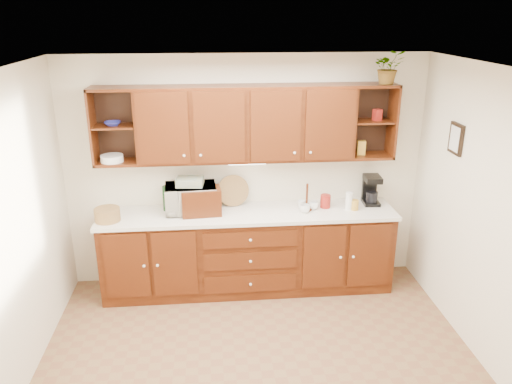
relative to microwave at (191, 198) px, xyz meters
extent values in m
plane|color=brown|center=(0.62, -1.52, -1.09)|extent=(4.00, 4.00, 0.00)
plane|color=white|center=(0.62, -1.52, 1.51)|extent=(4.00, 4.00, 0.00)
plane|color=#EBE1C6|center=(0.62, 0.23, 0.21)|extent=(4.00, 0.00, 4.00)
plane|color=#EBE1C6|center=(-1.38, -1.52, 0.21)|extent=(0.00, 3.50, 3.50)
plane|color=#EBE1C6|center=(2.62, -1.52, 0.21)|extent=(0.00, 3.50, 3.50)
cube|color=black|center=(0.62, -0.07, -0.64)|extent=(3.20, 0.60, 0.90)
cube|color=white|center=(0.62, -0.08, -0.17)|extent=(3.24, 0.64, 0.04)
cube|color=black|center=(0.62, 0.07, 0.80)|extent=(2.30, 0.33, 0.80)
cube|color=black|center=(-0.76, 0.22, 0.80)|extent=(0.45, 0.02, 0.80)
cube|color=black|center=(1.99, 0.22, 0.80)|extent=(0.45, 0.02, 0.80)
cube|color=black|center=(-0.76, 0.07, 0.80)|extent=(0.43, 0.30, 0.02)
cube|color=black|center=(1.99, 0.07, 0.80)|extent=(0.43, 0.30, 0.02)
cube|color=black|center=(1.99, 0.07, 1.18)|extent=(0.45, 0.33, 0.03)
cube|color=white|center=(0.62, 0.02, 0.38)|extent=(0.40, 0.05, 0.02)
cube|color=black|center=(2.60, -0.62, 0.76)|extent=(0.03, 0.24, 0.30)
cylinder|color=olive|center=(-0.86, -0.18, -0.08)|extent=(0.34, 0.34, 0.14)
imported|color=silver|center=(0.00, 0.00, 0.00)|extent=(0.57, 0.40, 0.30)
cube|color=tan|center=(0.00, 0.00, 0.19)|extent=(0.30, 0.24, 0.08)
cylinder|color=black|center=(-0.27, 0.05, -0.01)|extent=(0.08, 0.08, 0.28)
cylinder|color=olive|center=(0.47, 0.14, -0.14)|extent=(0.37, 0.14, 0.35)
cube|color=black|center=(0.11, -0.09, 0.00)|extent=(0.44, 0.29, 0.29)
cylinder|color=black|center=(1.27, -0.08, 0.00)|extent=(0.02, 0.02, 0.30)
cylinder|color=black|center=(1.27, -0.08, -0.14)|extent=(0.12, 0.12, 0.02)
imported|color=white|center=(1.35, -0.07, -0.11)|extent=(0.12, 0.12, 0.09)
imported|color=white|center=(1.22, -0.01, -0.11)|extent=(0.12, 0.12, 0.09)
imported|color=white|center=(1.23, -0.15, -0.11)|extent=(0.12, 0.12, 0.09)
cylinder|color=maroon|center=(1.49, -0.02, -0.08)|extent=(0.15, 0.15, 0.15)
cylinder|color=white|center=(1.73, -0.11, -0.05)|extent=(0.08, 0.08, 0.20)
cylinder|color=gold|center=(1.80, -0.12, -0.09)|extent=(0.11, 0.11, 0.11)
cube|color=black|center=(2.03, 0.04, -0.13)|extent=(0.19, 0.24, 0.04)
cube|color=black|center=(2.03, 0.13, 0.01)|extent=(0.16, 0.06, 0.28)
cube|color=black|center=(2.03, 0.04, 0.15)|extent=(0.19, 0.24, 0.06)
cylinder|color=black|center=(2.03, 0.02, -0.06)|extent=(0.14, 0.14, 0.12)
imported|color=navy|center=(-0.76, 0.05, 0.83)|extent=(0.19, 0.19, 0.04)
cylinder|color=white|center=(-0.80, 0.03, 0.46)|extent=(0.25, 0.25, 0.07)
cube|color=gold|center=(1.88, 0.06, 0.51)|extent=(0.09, 0.08, 0.16)
cube|color=maroon|center=(2.03, 0.05, 0.87)|extent=(0.10, 0.09, 0.12)
imported|color=#999999|center=(2.09, 0.01, 1.37)|extent=(0.32, 0.28, 0.35)
camera|label=1|loc=(0.24, -5.11, 1.93)|focal=35.00mm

